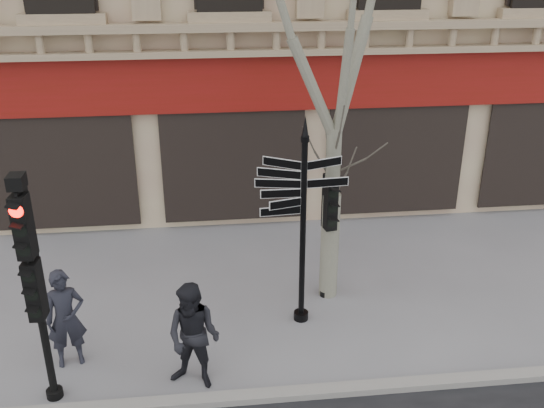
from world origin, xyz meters
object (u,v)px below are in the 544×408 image
(traffic_signal_secondary, at_px, (329,218))
(pedestrian_b, at_px, (194,337))
(traffic_signal_main, at_px, (32,265))
(fingerpost, at_px, (304,189))
(pedestrian_a, at_px, (66,319))

(traffic_signal_secondary, xyz_separation_m, pedestrian_b, (-2.58, -2.37, -0.81))
(traffic_signal_main, bearing_deg, fingerpost, 25.34)
(pedestrian_a, relative_size, pedestrian_b, 0.96)
(pedestrian_b, bearing_deg, traffic_signal_main, -155.53)
(fingerpost, distance_m, traffic_signal_main, 4.49)
(fingerpost, distance_m, traffic_signal_secondary, 1.36)
(traffic_signal_main, bearing_deg, pedestrian_a, 85.97)
(fingerpost, relative_size, pedestrian_a, 2.26)
(traffic_signal_secondary, height_order, pedestrian_a, traffic_signal_secondary)
(traffic_signal_secondary, height_order, pedestrian_b, traffic_signal_secondary)
(fingerpost, relative_size, traffic_signal_secondary, 1.60)
(traffic_signal_main, height_order, pedestrian_b, traffic_signal_main)
(fingerpost, xyz_separation_m, pedestrian_b, (-1.96, -1.61, -1.74))
(traffic_signal_main, relative_size, traffic_signal_secondary, 1.51)
(traffic_signal_secondary, distance_m, pedestrian_b, 3.60)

